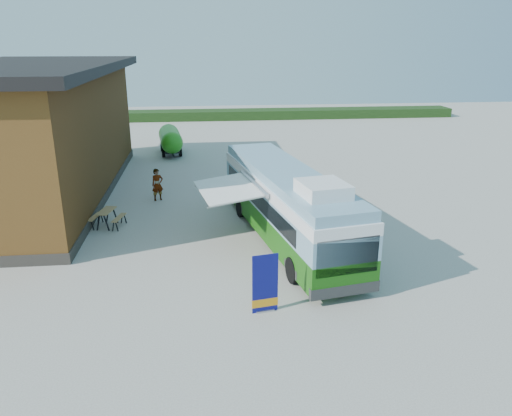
{
  "coord_description": "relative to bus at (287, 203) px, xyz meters",
  "views": [
    {
      "loc": [
        -0.88,
        -19.26,
        8.78
      ],
      "look_at": [
        1.41,
        2.22,
        1.4
      ],
      "focal_mm": 35.0,
      "sensor_mm": 36.0,
      "label": 1
    }
  ],
  "objects": [
    {
      "name": "ground",
      "position": [
        -2.73,
        -1.64,
        -1.81
      ],
      "size": [
        100.0,
        100.0,
        0.0
      ],
      "primitive_type": "plane",
      "color": "#BCB7AD",
      "rests_on": "ground"
    },
    {
      "name": "barn",
      "position": [
        -13.23,
        8.36,
        1.78
      ],
      "size": [
        9.6,
        21.2,
        7.5
      ],
      "color": "brown",
      "rests_on": "ground"
    },
    {
      "name": "slurry_tanker",
      "position": [
        -6.22,
        18.78,
        -0.61
      ],
      "size": [
        2.11,
        5.61,
        2.08
      ],
      "rotation": [
        0.0,
        0.0,
        0.12
      ],
      "color": "#29921A",
      "rests_on": "ground"
    },
    {
      "name": "hedge",
      "position": [
        5.27,
        36.36,
        -1.31
      ],
      "size": [
        40.0,
        3.0,
        1.0
      ],
      "primitive_type": "cube",
      "color": "#264419",
      "rests_on": "ground"
    },
    {
      "name": "person_a",
      "position": [
        -6.29,
        6.66,
        -0.89
      ],
      "size": [
        0.79,
        0.67,
        1.83
      ],
      "primitive_type": "imported",
      "rotation": [
        0.0,
        0.0,
        0.42
      ],
      "color": "#999999",
      "rests_on": "ground"
    },
    {
      "name": "picnic_table",
      "position": [
        -8.43,
        2.61,
        -1.17
      ],
      "size": [
        1.75,
        1.63,
        0.85
      ],
      "rotation": [
        0.0,
        0.0,
        -0.22
      ],
      "color": "#A9774F",
      "rests_on": "ground"
    },
    {
      "name": "banner",
      "position": [
        -1.74,
        -6.17,
        -0.95
      ],
      "size": [
        0.91,
        0.29,
        2.11
      ],
      "rotation": [
        0.0,
        0.0,
        0.18
      ],
      "color": "#0D0F63",
      "rests_on": "ground"
    },
    {
      "name": "bus",
      "position": [
        0.0,
        0.0,
        0.0
      ],
      "size": [
        4.8,
        12.59,
        3.79
      ],
      "rotation": [
        0.0,
        0.0,
        0.18
      ],
      "color": "#266E12",
      "rests_on": "ground"
    },
    {
      "name": "person_b",
      "position": [
        -1.26,
        4.92,
        -0.94
      ],
      "size": [
        0.88,
        1.0,
        1.73
      ],
      "primitive_type": "imported",
      "rotation": [
        0.0,
        0.0,
        -1.88
      ],
      "color": "#999999",
      "rests_on": "ground"
    },
    {
      "name": "awning",
      "position": [
        -2.45,
        0.05,
        0.96
      ],
      "size": [
        3.11,
        4.31,
        0.5
      ],
      "rotation": [
        0.0,
        0.0,
        0.18
      ],
      "color": "white",
      "rests_on": "ground"
    }
  ]
}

